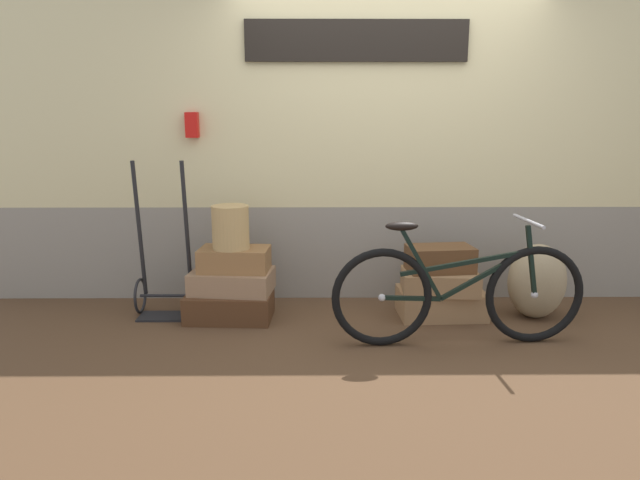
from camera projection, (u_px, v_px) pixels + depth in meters
name	position (u px, v px, depth m)	size (l,w,h in m)	color
ground	(393.00, 333.00, 4.11)	(8.77, 5.20, 0.06)	#513823
station_building	(385.00, 152.00, 4.67)	(6.77, 0.74, 2.47)	gray
suitcase_0	(230.00, 306.00, 4.31)	(0.65, 0.40, 0.21)	#4C2D19
suitcase_1	(232.00, 281.00, 4.31)	(0.61, 0.38, 0.17)	#937051
suitcase_2	(235.00, 259.00, 4.28)	(0.53, 0.31, 0.18)	olive
suitcase_3	(441.00, 303.00, 4.38)	(0.65, 0.40, 0.21)	#9E754C
suitcase_4	(440.00, 282.00, 4.30)	(0.57, 0.37, 0.16)	#9E754C
suitcase_5	(440.00, 259.00, 4.28)	(0.49, 0.29, 0.19)	brown
wicker_basket	(231.00, 227.00, 4.21)	(0.28, 0.28, 0.33)	tan
luggage_trolley	(165.00, 280.00, 4.39)	(0.45, 0.36, 1.21)	black
burlap_sack	(537.00, 281.00, 4.30)	(0.44, 0.37, 0.58)	#9E8966
bicycle	(458.00, 293.00, 3.78)	(1.74, 0.46, 0.87)	black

